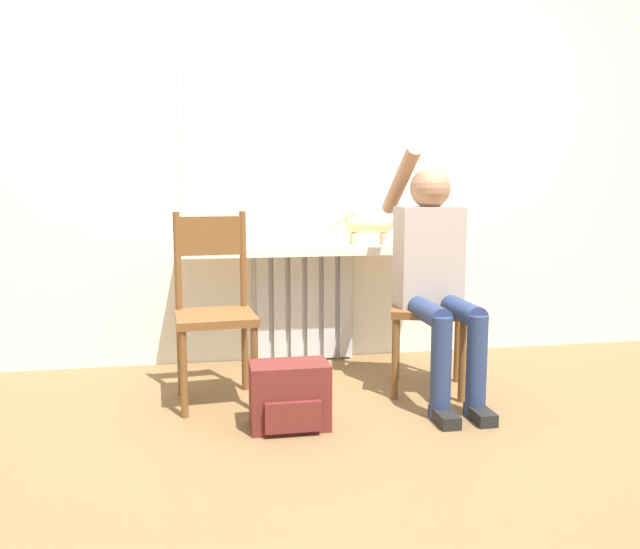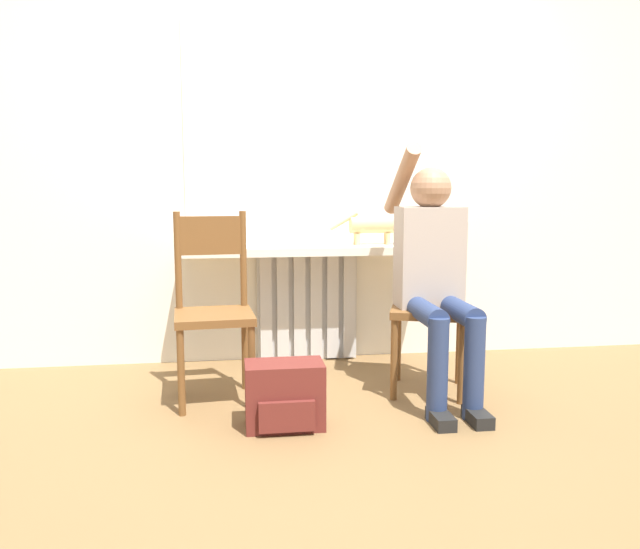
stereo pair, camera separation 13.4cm
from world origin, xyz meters
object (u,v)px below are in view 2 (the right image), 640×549
at_px(chair_left, 213,306).
at_px(backpack, 285,396).
at_px(cat, 377,225).
at_px(person, 435,269).
at_px(chair_right, 429,300).

bearing_deg(chair_left, backpack, -58.33).
distance_m(cat, backpack, 1.45).
height_order(chair_left, person, person).
xyz_separation_m(chair_left, person, (1.14, -0.13, 0.19)).
relative_size(chair_left, person, 0.73).
height_order(chair_right, backpack, chair_right).
relative_size(chair_right, cat, 2.00).
distance_m(chair_left, backpack, 0.65).
relative_size(chair_right, person, 0.73).
xyz_separation_m(chair_right, person, (-0.01, -0.12, 0.19)).
height_order(cat, backpack, cat).
bearing_deg(backpack, chair_left, 126.21).
relative_size(person, cat, 2.73).
distance_m(chair_left, person, 1.16).
bearing_deg(chair_left, cat, 26.84).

